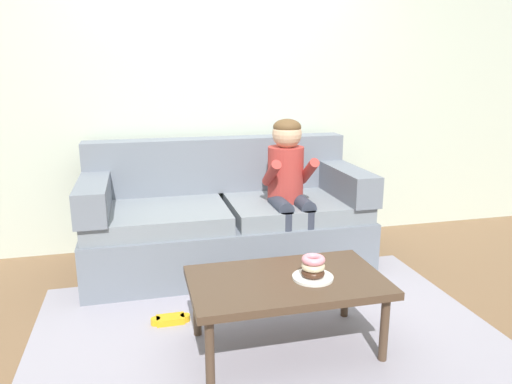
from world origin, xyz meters
name	(u,v)px	position (x,y,z in m)	size (l,w,h in m)	color
ground	(257,315)	(0.00, 0.00, 0.00)	(10.00, 10.00, 0.00)	brown
wall_back	(214,74)	(0.00, 1.40, 1.40)	(8.00, 0.10, 2.80)	beige
area_rug	(268,336)	(0.00, -0.25, 0.01)	(2.55, 1.80, 0.01)	#9993A3
couch	(226,221)	(-0.03, 0.85, 0.34)	(2.03, 0.90, 0.92)	slate
coffee_table	(287,286)	(0.06, -0.38, 0.36)	(1.00, 0.59, 0.40)	#4C3828
person_child	(289,180)	(0.40, 0.64, 0.67)	(0.34, 0.58, 1.10)	#AD3833
plate	(313,277)	(0.19, -0.41, 0.41)	(0.21, 0.21, 0.01)	white
donut	(313,273)	(0.19, -0.41, 0.43)	(0.12, 0.12, 0.04)	#422619
donut_second	(313,266)	(0.19, -0.41, 0.47)	(0.12, 0.12, 0.04)	beige
donut_third	(313,260)	(0.19, -0.41, 0.51)	(0.12, 0.12, 0.04)	pink
toy_controller	(171,320)	(-0.51, 0.02, 0.03)	(0.23, 0.09, 0.05)	gold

